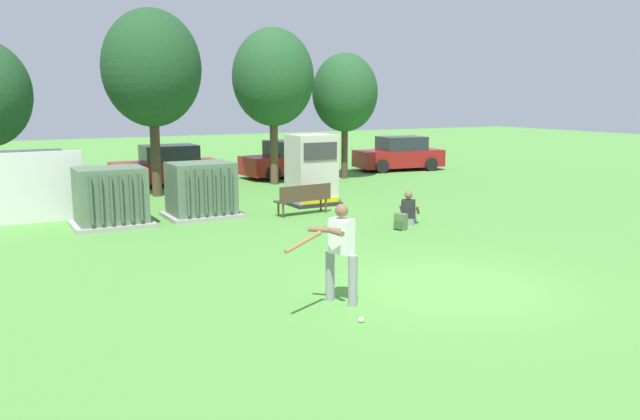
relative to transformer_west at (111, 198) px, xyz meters
name	(u,v)px	position (x,y,z in m)	size (l,w,h in m)	color
ground_plane	(453,287)	(4.45, -8.99, -0.79)	(96.00, 96.00, 0.00)	#51933D
transformer_west	(111,198)	(0.00, 0.00, 0.00)	(2.10, 1.70, 1.62)	#9E9B93
transformer_mid_west	(201,191)	(2.60, 0.07, 0.00)	(2.10, 1.70, 1.62)	#9E9B93
generator_enclosure	(311,170)	(6.52, 0.50, 0.35)	(1.60, 1.40, 2.30)	#262626
park_bench	(304,197)	(5.41, -1.07, -0.25)	(1.83, 0.57, 0.92)	#4C3828
batter	(340,248)	(2.08, -8.78, 0.19)	(1.56, 0.93, 1.74)	gray
sports_ball	(361,320)	(1.91, -9.77, -0.74)	(0.09, 0.09, 0.09)	white
seated_spectator	(409,211)	(7.29, -3.79, -0.41)	(0.74, 0.74, 0.96)	gray
backpack	(401,222)	(6.67, -4.27, -0.57)	(0.34, 0.37, 0.44)	#4C723F
tree_center_left	(152,69)	(2.50, 4.73, 3.68)	(3.41, 3.41, 6.51)	#4C3828
tree_center_right	(273,78)	(7.51, 5.57, 3.46)	(3.24, 3.24, 6.20)	brown
tree_right	(345,93)	(10.97, 5.79, 2.88)	(2.80, 2.80, 5.34)	#4C3828
parked_car_leftmost	(29,175)	(-1.49, 6.84, -0.04)	(4.25, 2.01, 1.62)	gray
parked_car_left_of_center	(167,167)	(3.57, 7.23, -0.04)	(4.24, 2.00, 1.62)	maroon
parked_car_right_of_center	(290,160)	(9.09, 7.35, -0.04)	(4.35, 2.24, 1.62)	maroon
parked_car_rightmost	(399,155)	(14.91, 7.20, -0.04)	(4.40, 2.35, 1.62)	maroon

